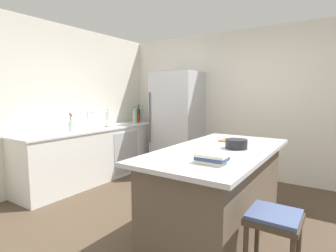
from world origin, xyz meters
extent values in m
plane|color=#4C3D2D|center=(0.00, 0.00, 0.00)|extent=(7.20, 7.20, 0.00)
cube|color=silver|center=(0.00, 2.25, 1.30)|extent=(6.00, 0.10, 2.60)
cube|color=silver|center=(-2.45, 0.00, 1.30)|extent=(0.10, 6.00, 2.60)
cube|color=silver|center=(-2.09, 0.68, 0.44)|extent=(0.62, 2.85, 0.87)
cube|color=silver|center=(-2.09, 0.68, 0.89)|extent=(0.65, 2.88, 0.03)
cube|color=#B2B5BA|center=(-1.78, 1.03, 0.44)|extent=(0.01, 0.60, 0.73)
cube|color=brown|center=(0.39, 0.10, 0.43)|extent=(0.84, 1.82, 0.87)
cube|color=silver|center=(0.39, 0.10, 0.89)|extent=(1.00, 2.02, 0.04)
cube|color=#B7BABF|center=(-1.20, 1.85, 0.95)|extent=(0.86, 0.69, 1.89)
cylinder|color=#4C4C51|center=(-1.59, 1.49, 1.04)|extent=(0.02, 0.02, 0.95)
cylinder|color=#473828|center=(0.94, -0.41, 0.29)|extent=(0.04, 0.04, 0.57)
cube|color=#473828|center=(1.09, -0.56, 0.59)|extent=(0.36, 0.36, 0.04)
cube|color=#47567F|center=(1.09, -0.56, 0.63)|extent=(0.34, 0.34, 0.03)
cylinder|color=silver|center=(-2.15, 0.50, 0.91)|extent=(0.05, 0.05, 0.02)
cylinder|color=silver|center=(-2.15, 0.50, 1.06)|extent=(0.02, 0.02, 0.28)
cylinder|color=silver|center=(-2.09, 0.50, 1.18)|extent=(0.14, 0.02, 0.02)
cylinder|color=silver|center=(-2.01, 0.07, 0.98)|extent=(0.09, 0.09, 0.16)
cylinder|color=#4C7F3D|center=(-2.03, 0.07, 1.07)|extent=(0.01, 0.03, 0.21)
sphere|color=#DB4C66|center=(-2.03, 0.07, 1.17)|extent=(0.04, 0.04, 0.04)
cylinder|color=#4C7F3D|center=(-2.01, 0.06, 1.07)|extent=(0.01, 0.01, 0.22)
sphere|color=#DB4C66|center=(-2.01, 0.06, 1.18)|extent=(0.04, 0.04, 0.04)
cylinder|color=#4C7F3D|center=(-2.00, 0.07, 1.06)|extent=(0.01, 0.04, 0.19)
sphere|color=#DB4C66|center=(-2.00, 0.07, 1.15)|extent=(0.04, 0.04, 0.04)
cylinder|color=gray|center=(-2.04, 0.86, 0.91)|extent=(0.14, 0.14, 0.01)
cylinder|color=white|center=(-2.04, 0.86, 1.04)|extent=(0.11, 0.11, 0.26)
cylinder|color=gray|center=(-2.04, 0.86, 1.19)|extent=(0.02, 0.02, 0.04)
cylinder|color=#994C23|center=(-2.17, 2.01, 0.99)|extent=(0.05, 0.05, 0.18)
cylinder|color=#994C23|center=(-2.17, 2.01, 1.11)|extent=(0.02, 0.02, 0.06)
cylinder|color=black|center=(-2.17, 2.01, 1.15)|extent=(0.02, 0.02, 0.01)
cylinder|color=silver|center=(-2.10, 1.91, 1.02)|extent=(0.07, 0.07, 0.24)
cylinder|color=silver|center=(-2.10, 1.91, 1.18)|extent=(0.03, 0.03, 0.08)
cylinder|color=black|center=(-2.10, 1.91, 1.23)|extent=(0.04, 0.04, 0.01)
cylinder|color=#19381E|center=(-2.13, 1.81, 1.04)|extent=(0.07, 0.07, 0.27)
cylinder|color=#19381E|center=(-2.13, 1.81, 1.22)|extent=(0.03, 0.03, 0.08)
cylinder|color=black|center=(-2.13, 1.81, 1.26)|extent=(0.03, 0.03, 0.01)
cylinder|color=red|center=(-2.05, 1.71, 0.97)|extent=(0.05, 0.05, 0.14)
cylinder|color=red|center=(-2.05, 1.71, 1.06)|extent=(0.02, 0.02, 0.04)
cylinder|color=black|center=(-2.05, 1.71, 1.09)|extent=(0.02, 0.02, 0.01)
cylinder|color=#8CB79E|center=(-2.07, 1.62, 1.02)|extent=(0.08, 0.08, 0.25)
cylinder|color=#8CB79E|center=(-2.07, 1.62, 1.18)|extent=(0.03, 0.03, 0.06)
cylinder|color=black|center=(-2.07, 1.62, 1.22)|extent=(0.03, 0.03, 0.01)
cube|color=silver|center=(0.57, -0.49, 0.92)|extent=(0.21, 0.17, 0.03)
cube|color=#334770|center=(0.57, -0.49, 0.95)|extent=(0.25, 0.18, 0.03)
cube|color=silver|center=(0.57, -0.49, 0.98)|extent=(0.26, 0.18, 0.02)
cylinder|color=black|center=(0.54, 0.21, 0.96)|extent=(0.23, 0.23, 0.10)
cube|color=#9E7042|center=(0.37, 0.58, 0.92)|extent=(0.30, 0.19, 0.02)
camera|label=1|loc=(1.45, -2.46, 1.47)|focal=28.30mm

